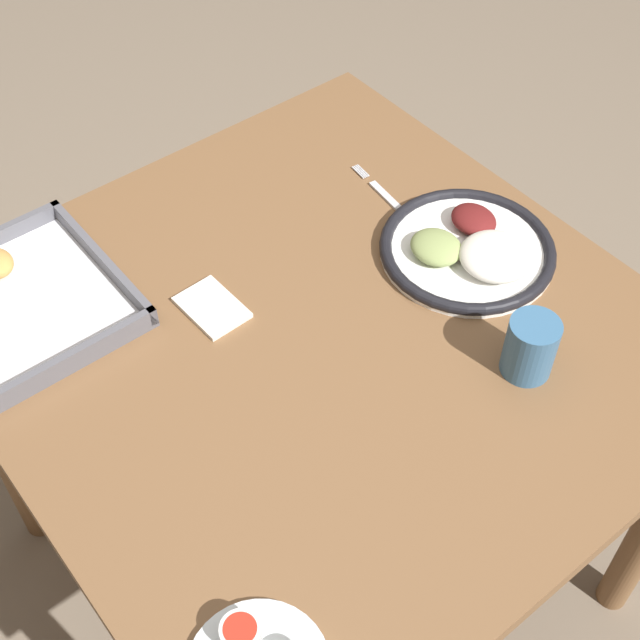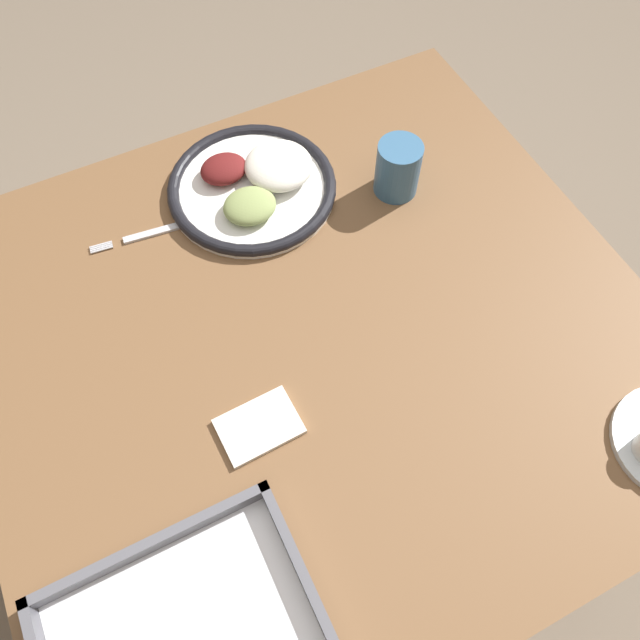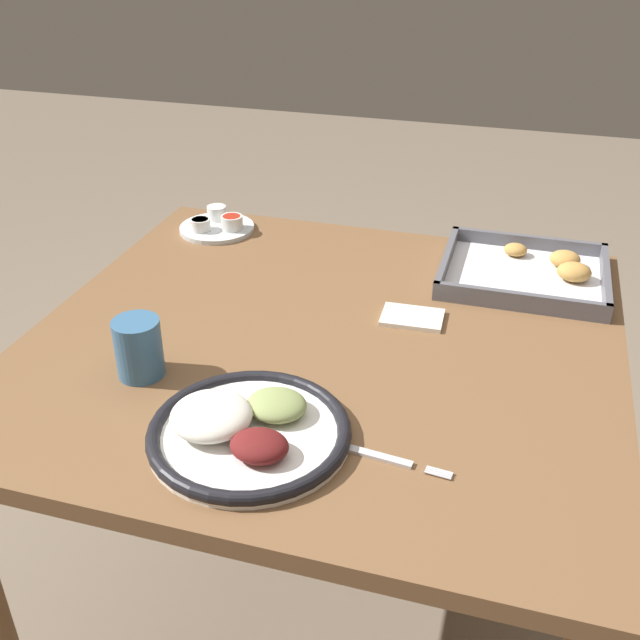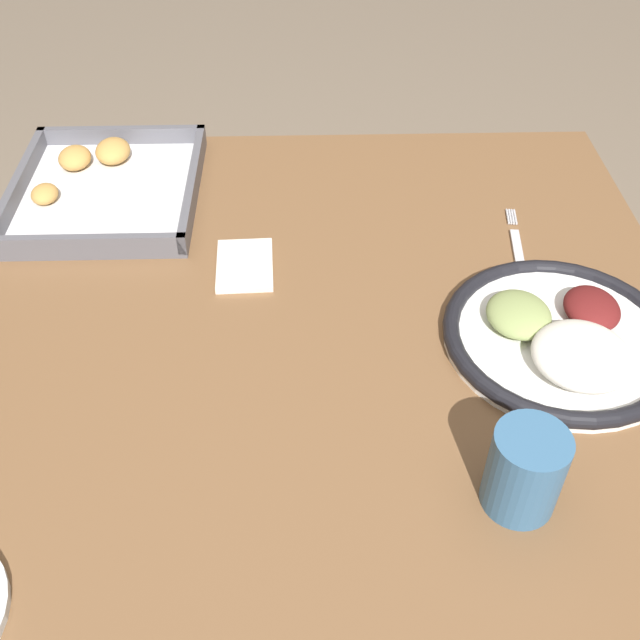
% 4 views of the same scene
% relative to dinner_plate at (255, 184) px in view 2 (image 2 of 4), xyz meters
% --- Properties ---
extents(ground_plane, '(8.00, 8.00, 0.00)m').
position_rel_dinner_plate_xyz_m(ground_plane, '(0.03, 0.28, -0.75)').
color(ground_plane, '#7A6B59').
extents(dining_table, '(0.97, 0.93, 0.73)m').
position_rel_dinner_plate_xyz_m(dining_table, '(0.03, 0.28, -0.13)').
color(dining_table, brown).
rests_on(dining_table, ground_plane).
extents(dinner_plate, '(0.28, 0.28, 0.05)m').
position_rel_dinner_plate_xyz_m(dinner_plate, '(0.00, 0.00, 0.00)').
color(dinner_plate, white).
rests_on(dinner_plate, dining_table).
extents(fork, '(0.20, 0.03, 0.00)m').
position_rel_dinner_plate_xyz_m(fork, '(0.17, 0.01, -0.01)').
color(fork, silver).
rests_on(fork, dining_table).
extents(drinking_cup, '(0.07, 0.07, 0.09)m').
position_rel_dinner_plate_xyz_m(drinking_cup, '(-0.21, 0.10, 0.03)').
color(drinking_cup, '#38668E').
rests_on(drinking_cup, dining_table).
extents(napkin, '(0.11, 0.08, 0.01)m').
position_rel_dinner_plate_xyz_m(napkin, '(0.16, 0.38, -0.01)').
color(napkin, silver).
rests_on(napkin, dining_table).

